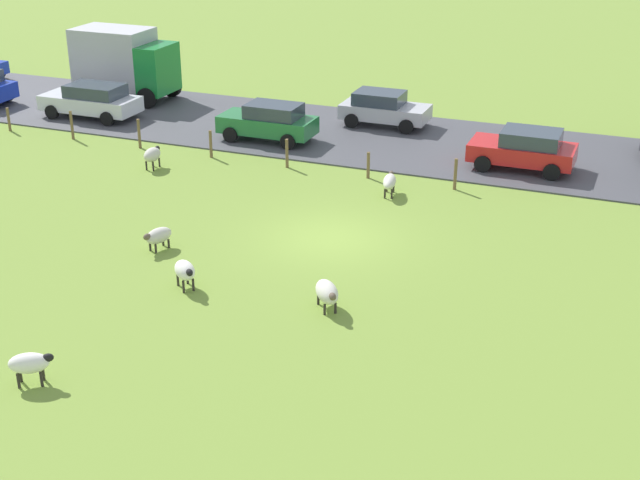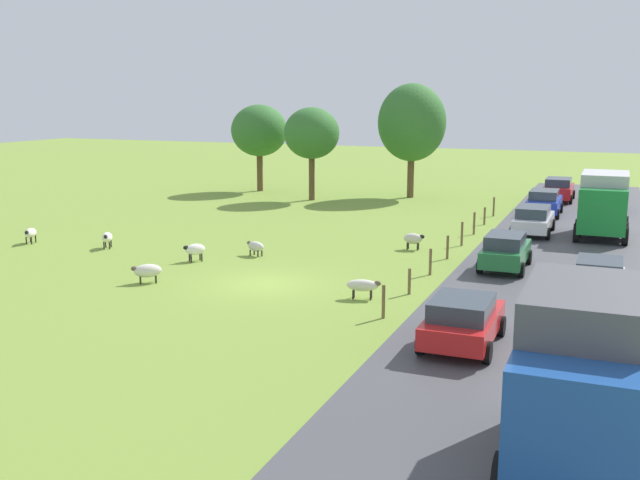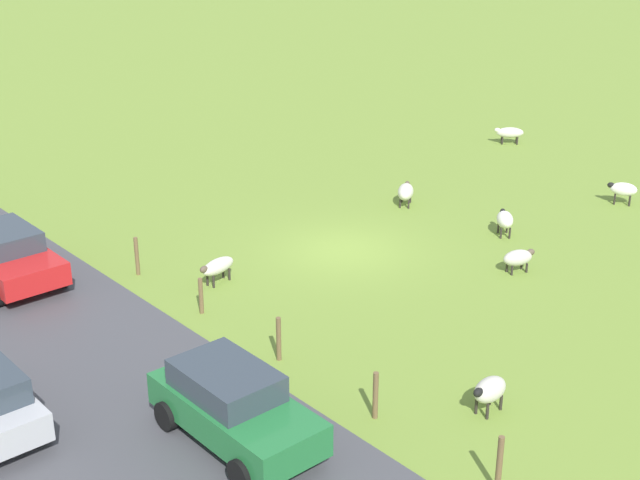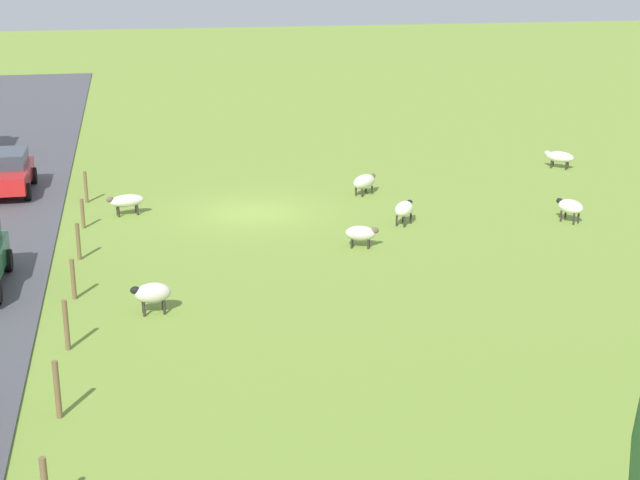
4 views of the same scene
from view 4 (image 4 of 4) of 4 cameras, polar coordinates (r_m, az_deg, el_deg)
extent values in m
plane|color=olive|center=(32.65, -4.13, 1.70)|extent=(160.00, 160.00, 0.00)
ellipsoid|color=beige|center=(23.85, -10.32, -3.25)|extent=(0.96, 0.59, 0.53)
ellipsoid|color=black|center=(23.78, -11.39, -3.07)|extent=(0.27, 0.20, 0.20)
cylinder|color=#2D2823|center=(23.83, -10.84, -4.27)|extent=(0.07, 0.07, 0.36)
cylinder|color=#2D2823|center=(24.10, -10.91, -4.02)|extent=(0.07, 0.07, 0.36)
cylinder|color=#2D2823|center=(23.87, -9.63, -4.16)|extent=(0.07, 0.07, 0.36)
cylinder|color=#2D2823|center=(24.14, -9.70, -3.91)|extent=(0.07, 0.07, 0.36)
ellipsoid|color=white|center=(32.41, 15.27, 2.01)|extent=(0.88, 1.05, 0.49)
ellipsoid|color=black|center=(32.61, 14.64, 2.36)|extent=(0.28, 0.31, 0.20)
cylinder|color=#2D2823|center=(32.53, 14.71, 1.43)|extent=(0.07, 0.07, 0.38)
cylinder|color=#2D2823|center=(32.75, 14.98, 1.52)|extent=(0.07, 0.07, 0.38)
cylinder|color=#2D2823|center=(32.26, 15.46, 1.24)|extent=(0.07, 0.07, 0.38)
cylinder|color=#2D2823|center=(32.48, 15.72, 1.33)|extent=(0.07, 0.07, 0.38)
ellipsoid|color=silver|center=(32.84, -11.89, 2.39)|extent=(1.26, 0.68, 0.44)
ellipsoid|color=brown|center=(32.71, -12.87, 2.45)|extent=(0.29, 0.23, 0.20)
cylinder|color=#2D2823|center=(32.75, -12.37, 1.70)|extent=(0.07, 0.07, 0.36)
cylinder|color=#2D2823|center=(32.98, -12.45, 1.80)|extent=(0.07, 0.07, 0.36)
cylinder|color=#2D2823|center=(32.87, -11.25, 1.83)|extent=(0.07, 0.07, 0.36)
cylinder|color=#2D2823|center=(33.10, -11.34, 1.93)|extent=(0.07, 0.07, 0.36)
ellipsoid|color=silver|center=(34.90, 2.76, 3.63)|extent=(1.21, 1.11, 0.54)
ellipsoid|color=brown|center=(35.28, 3.29, 3.98)|extent=(0.32, 0.30, 0.20)
cylinder|color=#2D2823|center=(35.31, 2.86, 3.20)|extent=(0.07, 0.07, 0.31)
cylinder|color=#2D2823|center=(35.13, 3.25, 3.12)|extent=(0.07, 0.07, 0.31)
cylinder|color=#2D2823|center=(34.84, 2.24, 3.01)|extent=(0.07, 0.07, 0.31)
cylinder|color=#2D2823|center=(34.66, 2.63, 2.93)|extent=(0.07, 0.07, 0.31)
ellipsoid|color=white|center=(31.11, 5.23, 1.93)|extent=(1.00, 1.02, 0.52)
ellipsoid|color=black|center=(31.46, 5.57, 2.32)|extent=(0.31, 0.31, 0.20)
cylinder|color=#2D2823|center=(31.49, 5.17, 1.41)|extent=(0.07, 0.07, 0.37)
cylinder|color=#2D2823|center=(31.38, 5.64, 1.34)|extent=(0.07, 0.07, 0.37)
cylinder|color=#2D2823|center=(31.06, 4.78, 1.19)|extent=(0.07, 0.07, 0.37)
cylinder|color=#2D2823|center=(30.94, 5.25, 1.12)|extent=(0.07, 0.07, 0.37)
ellipsoid|color=beige|center=(28.69, 2.52, 0.42)|extent=(1.04, 0.75, 0.48)
ellipsoid|color=brown|center=(28.63, 3.41, 0.59)|extent=(0.30, 0.25, 0.20)
cylinder|color=#2D2823|center=(28.89, 3.04, -0.13)|extent=(0.07, 0.07, 0.28)
cylinder|color=#2D2823|center=(28.64, 3.01, -0.29)|extent=(0.07, 0.07, 0.28)
cylinder|color=#2D2823|center=(28.93, 2.02, -0.09)|extent=(0.07, 0.07, 0.28)
cylinder|color=#2D2823|center=(28.68, 1.97, -0.25)|extent=(0.07, 0.07, 0.28)
ellipsoid|color=silver|center=(40.41, 14.66, 5.01)|extent=(1.17, 1.15, 0.47)
ellipsoid|color=silver|center=(40.55, 13.92, 5.26)|extent=(0.31, 0.31, 0.20)
cylinder|color=#2D2823|center=(40.45, 14.13, 4.57)|extent=(0.07, 0.07, 0.33)
cylinder|color=#2D2823|center=(40.69, 14.25, 4.63)|extent=(0.07, 0.07, 0.33)
cylinder|color=#2D2823|center=(40.27, 15.01, 4.44)|extent=(0.07, 0.07, 0.33)
cylinder|color=#2D2823|center=(40.51, 15.12, 4.51)|extent=(0.07, 0.07, 0.33)
cylinder|color=brown|center=(34.83, -14.32, 3.20)|extent=(0.12, 0.12, 1.17)
cylinder|color=brown|center=(31.64, -14.50, 1.60)|extent=(0.12, 0.12, 1.02)
cylinder|color=brown|center=(28.43, -14.75, -0.09)|extent=(0.12, 0.12, 1.14)
cylinder|color=brown|center=(25.28, -15.05, -2.36)|extent=(0.12, 0.12, 1.12)
cylinder|color=brown|center=(22.16, -15.46, -5.11)|extent=(0.12, 0.12, 1.23)
cylinder|color=brown|center=(19.13, -15.98, -8.90)|extent=(0.12, 0.12, 1.23)
cube|color=red|center=(36.88, -19.02, 3.76)|extent=(1.91, 3.97, 0.65)
cube|color=#333D47|center=(37.04, -19.06, 4.78)|extent=(1.68, 2.19, 0.56)
cylinder|color=black|center=(35.59, -17.68, 2.87)|extent=(0.22, 0.64, 0.64)
cylinder|color=black|center=(38.09, -17.33, 3.84)|extent=(0.22, 0.64, 0.64)
cylinder|color=black|center=(27.91, -18.78, -1.20)|extent=(0.22, 0.64, 0.64)
camera|label=1|loc=(49.37, 24.60, 18.93)|focal=49.84mm
camera|label=2|loc=(57.50, -21.33, 15.01)|focal=41.07mm
camera|label=3|loc=(18.23, -62.37, 14.60)|focal=49.99mm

